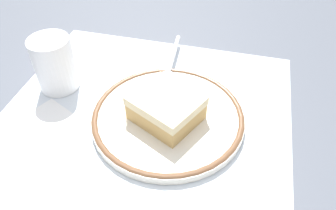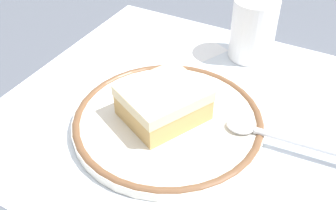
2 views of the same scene
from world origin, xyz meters
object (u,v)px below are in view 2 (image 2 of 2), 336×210
(cake_slice, at_px, (160,101))
(spoon, at_px, (269,134))
(plate, at_px, (168,121))
(napkin, at_px, (177,41))
(cup, at_px, (253,32))

(cake_slice, height_order, spoon, cake_slice)
(plate, height_order, napkin, plate)
(spoon, distance_m, napkin, 0.25)
(plate, distance_m, cup, 0.20)
(cake_slice, bearing_deg, spoon, 100.77)
(cup, relative_size, napkin, 0.66)
(spoon, bearing_deg, cake_slice, -79.23)
(cake_slice, xyz_separation_m, cup, (-0.19, 0.05, 0.01))
(cake_slice, relative_size, cup, 1.29)
(cake_slice, height_order, cup, cup)
(spoon, height_order, cup, cup)
(cup, height_order, napkin, cup)
(plate, distance_m, cake_slice, 0.03)
(spoon, distance_m, cup, 0.19)
(cup, bearing_deg, plate, -9.99)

